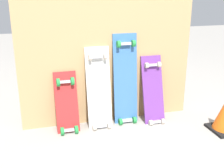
{
  "coord_description": "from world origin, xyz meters",
  "views": [
    {
      "loc": [
        -0.66,
        -2.43,
        1.24
      ],
      "look_at": [
        0.0,
        -0.07,
        0.41
      ],
      "focal_mm": 46.28,
      "sensor_mm": 36.0,
      "label": 1
    }
  ],
  "objects_px": {
    "skateboard_white": "(99,92)",
    "skateboard_blue": "(126,83)",
    "skateboard_red": "(67,106)",
    "skateboard_purple": "(153,93)"
  },
  "relations": [
    {
      "from": "skateboard_white",
      "to": "skateboard_purple",
      "type": "height_order",
      "value": "skateboard_white"
    },
    {
      "from": "skateboard_red",
      "to": "skateboard_blue",
      "type": "relative_size",
      "value": 0.66
    },
    {
      "from": "skateboard_red",
      "to": "skateboard_purple",
      "type": "relative_size",
      "value": 0.85
    },
    {
      "from": "skateboard_purple",
      "to": "skateboard_blue",
      "type": "bearing_deg",
      "value": 168.86
    },
    {
      "from": "skateboard_red",
      "to": "skateboard_blue",
      "type": "height_order",
      "value": "skateboard_blue"
    },
    {
      "from": "skateboard_white",
      "to": "skateboard_purple",
      "type": "distance_m",
      "value": 0.53
    },
    {
      "from": "skateboard_red",
      "to": "skateboard_purple",
      "type": "xyz_separation_m",
      "value": [
        0.82,
        -0.01,
        0.04
      ]
    },
    {
      "from": "skateboard_white",
      "to": "skateboard_blue",
      "type": "height_order",
      "value": "skateboard_blue"
    },
    {
      "from": "skateboard_white",
      "to": "skateboard_blue",
      "type": "distance_m",
      "value": 0.27
    },
    {
      "from": "skateboard_blue",
      "to": "skateboard_purple",
      "type": "height_order",
      "value": "skateboard_blue"
    }
  ]
}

